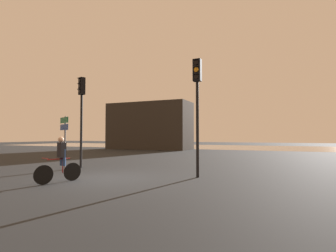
# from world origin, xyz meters

# --- Properties ---
(ground_plane) EXTENTS (120.00, 120.00, 0.00)m
(ground_plane) POSITION_xyz_m (0.00, 0.00, 0.00)
(ground_plane) COLOR black
(water_strip) EXTENTS (80.00, 16.00, 0.01)m
(water_strip) POSITION_xyz_m (0.00, 30.73, 0.00)
(water_strip) COLOR gray
(water_strip) RESTS_ON ground
(distant_building) EXTENTS (10.42, 4.00, 5.76)m
(distant_building) POSITION_xyz_m (-8.98, 20.73, 2.88)
(distant_building) COLOR #2D2823
(distant_building) RESTS_ON ground
(traffic_light_near_left) EXTENTS (0.38, 0.40, 4.69)m
(traffic_light_near_left) POSITION_xyz_m (-3.21, 2.26, 3.25)
(traffic_light_near_left) COLOR black
(traffic_light_near_left) RESTS_ON ground
(traffic_light_near_right) EXTENTS (0.32, 0.34, 4.75)m
(traffic_light_near_right) POSITION_xyz_m (3.23, 1.72, 3.28)
(traffic_light_near_right) COLOR black
(traffic_light_near_right) RESTS_ON ground
(direction_sign_post) EXTENTS (0.99, 0.53, 2.60)m
(direction_sign_post) POSITION_xyz_m (-3.30, 1.23, 1.79)
(direction_sign_post) COLOR slate
(direction_sign_post) RESTS_ON ground
(cyclist) EXTENTS (0.64, 1.64, 1.62)m
(cyclist) POSITION_xyz_m (-0.90, -1.31, 0.82)
(cyclist) COLOR black
(cyclist) RESTS_ON ground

